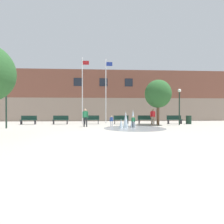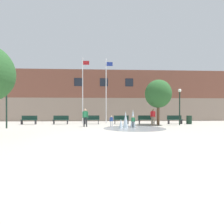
% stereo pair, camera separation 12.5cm
% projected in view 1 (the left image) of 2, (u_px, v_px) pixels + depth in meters
% --- Properties ---
extents(ground_plane, '(100.00, 100.00, 0.00)m').
position_uv_depth(ground_plane, '(106.00, 138.00, 8.97)').
color(ground_plane, '#9E998E').
extents(library_building, '(36.00, 6.05, 7.09)m').
position_uv_depth(library_building, '(103.00, 97.00, 26.95)').
color(library_building, gray).
rests_on(library_building, ground).
extents(splash_fountain, '(4.99, 4.99, 1.55)m').
position_uv_depth(splash_fountain, '(130.00, 121.00, 14.79)').
color(splash_fountain, gray).
rests_on(splash_fountain, ground).
extents(park_bench_far_left, '(1.60, 0.44, 0.91)m').
position_uv_depth(park_bench_far_left, '(29.00, 120.00, 18.11)').
color(park_bench_far_left, '#28282D').
rests_on(park_bench_far_left, ground).
extents(park_bench_left_of_flagpoles, '(1.60, 0.44, 0.91)m').
position_uv_depth(park_bench_left_of_flagpoles, '(61.00, 120.00, 18.33)').
color(park_bench_left_of_flagpoles, '#28282D').
rests_on(park_bench_left_of_flagpoles, ground).
extents(park_bench_center, '(1.60, 0.44, 0.91)m').
position_uv_depth(park_bench_center, '(92.00, 120.00, 18.62)').
color(park_bench_center, '#28282D').
rests_on(park_bench_center, ground).
extents(park_bench_under_right_flagpole, '(1.60, 0.44, 0.91)m').
position_uv_depth(park_bench_under_right_flagpole, '(121.00, 120.00, 18.56)').
color(park_bench_under_right_flagpole, '#28282D').
rests_on(park_bench_under_right_flagpole, ground).
extents(park_bench_near_trashcan, '(1.60, 0.44, 0.91)m').
position_uv_depth(park_bench_near_trashcan, '(145.00, 119.00, 18.86)').
color(park_bench_near_trashcan, '#28282D').
rests_on(park_bench_near_trashcan, ground).
extents(park_bench_far_right, '(1.60, 0.44, 0.91)m').
position_uv_depth(park_bench_far_right, '(174.00, 119.00, 18.92)').
color(park_bench_far_right, '#28282D').
rests_on(park_bench_far_right, ground).
extents(adult_watching, '(0.50, 0.39, 1.59)m').
position_uv_depth(adult_watching, '(153.00, 116.00, 17.16)').
color(adult_watching, '#89755B').
rests_on(adult_watching, ground).
extents(child_with_pink_shirt, '(0.31, 0.22, 0.99)m').
position_uv_depth(child_with_pink_shirt, '(133.00, 121.00, 14.61)').
color(child_with_pink_shirt, '#28282D').
rests_on(child_with_pink_shirt, ground).
extents(child_running, '(0.31, 0.24, 0.99)m').
position_uv_depth(child_running, '(111.00, 120.00, 15.26)').
color(child_running, silver).
rests_on(child_running, ground).
extents(adult_in_red, '(0.50, 0.37, 1.59)m').
position_uv_depth(adult_in_red, '(85.00, 116.00, 15.40)').
color(adult_in_red, '#28282D').
rests_on(adult_in_red, ground).
extents(flagpole_left, '(0.80, 0.10, 7.54)m').
position_uv_depth(flagpole_left, '(83.00, 88.00, 19.93)').
color(flagpole_left, silver).
rests_on(flagpole_left, ground).
extents(flagpole_right, '(0.80, 0.10, 7.43)m').
position_uv_depth(flagpole_right, '(106.00, 89.00, 20.08)').
color(flagpole_right, silver).
rests_on(flagpole_right, ground).
extents(lamp_post_left_lane, '(0.32, 0.32, 3.63)m').
position_uv_depth(lamp_post_left_lane, '(6.00, 99.00, 13.99)').
color(lamp_post_left_lane, '#192D23').
rests_on(lamp_post_left_lane, ground).
extents(lamp_post_right_lane, '(0.32, 0.32, 3.57)m').
position_uv_depth(lamp_post_right_lane, '(179.00, 101.00, 17.21)').
color(lamp_post_right_lane, '#192D23').
rests_on(lamp_post_right_lane, ground).
extents(trash_can, '(0.56, 0.56, 0.90)m').
position_uv_depth(trash_can, '(189.00, 120.00, 18.65)').
color(trash_can, '#193323').
rests_on(trash_can, ground).
extents(street_tree_near_building, '(2.62, 2.62, 4.50)m').
position_uv_depth(street_tree_near_building, '(158.00, 94.00, 17.37)').
color(street_tree_near_building, brown).
rests_on(street_tree_near_building, ground).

